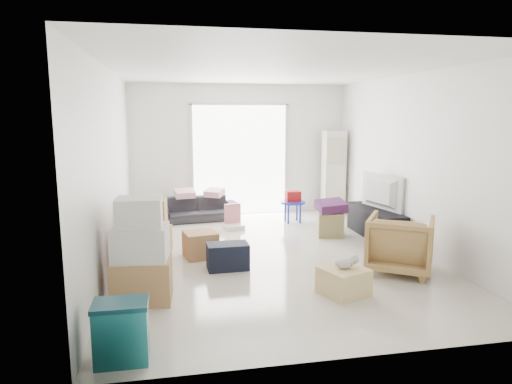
{
  "coord_description": "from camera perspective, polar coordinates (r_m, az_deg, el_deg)",
  "views": [
    {
      "loc": [
        -1.46,
        -6.43,
        2.08
      ],
      "look_at": [
        -0.19,
        0.2,
        0.93
      ],
      "focal_mm": 32.0,
      "sensor_mm": 36.0,
      "label": 1
    }
  ],
  "objects": [
    {
      "name": "room_shell",
      "position": [
        6.63,
        1.94,
        3.33
      ],
      "size": [
        4.98,
        6.48,
        3.18
      ],
      "color": "beige",
      "rests_on": "ground"
    },
    {
      "name": "sliding_door",
      "position": [
        9.55,
        -2.03,
        4.63
      ],
      "size": [
        2.1,
        0.04,
        2.33
      ],
      "color": "white",
      "rests_on": "room_shell"
    },
    {
      "name": "ac_tower",
      "position": [
        9.77,
        9.67,
        2.43
      ],
      "size": [
        0.45,
        0.3,
        1.75
      ],
      "primitive_type": "cube",
      "color": "beige",
      "rests_on": "room_shell"
    },
    {
      "name": "tv_console",
      "position": [
        8.11,
        14.76,
        -3.75
      ],
      "size": [
        0.44,
        1.47,
        0.49
      ],
      "primitive_type": "cube",
      "color": "black",
      "rests_on": "room_shell"
    },
    {
      "name": "television",
      "position": [
        8.04,
        14.86,
        -1.59
      ],
      "size": [
        0.8,
        1.13,
        0.13
      ],
      "primitive_type": "imported",
      "rotation": [
        0.0,
        0.0,
        1.79
      ],
      "color": "black",
      "rests_on": "tv_console"
    },
    {
      "name": "sofa",
      "position": [
        9.12,
        -7.27,
        -1.61
      ],
      "size": [
        1.63,
        0.65,
        0.62
      ],
      "primitive_type": "imported",
      "rotation": [
        0.0,
        0.0,
        0.12
      ],
      "color": "#28282D",
      "rests_on": "room_shell"
    },
    {
      "name": "pillow_left",
      "position": [
        9.03,
        -8.91,
        0.65
      ],
      "size": [
        0.43,
        0.36,
        0.12
      ],
      "primitive_type": "cube",
      "rotation": [
        0.0,
        0.0,
        0.15
      ],
      "color": "#E8A9C1",
      "rests_on": "sofa"
    },
    {
      "name": "pillow_right",
      "position": [
        9.07,
        -5.24,
        0.72
      ],
      "size": [
        0.4,
        0.39,
        0.11
      ],
      "primitive_type": "cube",
      "rotation": [
        0.0,
        0.0,
        -0.61
      ],
      "color": "#E8A9C1",
      "rests_on": "sofa"
    },
    {
      "name": "armchair",
      "position": [
        6.39,
        17.59,
        -5.87
      ],
      "size": [
        1.1,
        1.08,
        0.84
      ],
      "primitive_type": "imported",
      "rotation": [
        0.0,
        0.0,
        2.56
      ],
      "color": "tan",
      "rests_on": "room_shell"
    },
    {
      "name": "storage_bins",
      "position": [
        4.18,
        -16.45,
        -16.39
      ],
      "size": [
        0.46,
        0.33,
        0.53
      ],
      "rotation": [
        0.0,
        0.0,
        -0.01
      ],
      "color": "#19686C",
      "rests_on": "room_shell"
    },
    {
      "name": "box_stack_a",
      "position": [
        5.3,
        -14.17,
        -7.65
      ],
      "size": [
        0.68,
        0.58,
        1.18
      ],
      "rotation": [
        0.0,
        0.0,
        -0.06
      ],
      "color": "#A57C4A",
      "rests_on": "room_shell"
    },
    {
      "name": "box_stack_b",
      "position": [
        6.04,
        -13.75,
        -6.26
      ],
      "size": [
        0.58,
        0.53,
        1.04
      ],
      "rotation": [
        0.0,
        0.0,
        0.06
      ],
      "color": "#A57C4A",
      "rests_on": "room_shell"
    },
    {
      "name": "box_stack_c",
      "position": [
        7.05,
        -13.1,
        -4.31
      ],
      "size": [
        0.65,
        0.58,
        0.84
      ],
      "rotation": [
        0.0,
        0.0,
        -0.22
      ],
      "color": "#A57C4A",
      "rests_on": "room_shell"
    },
    {
      "name": "loose_box",
      "position": [
        6.82,
        -6.97,
        -6.51
      ],
      "size": [
        0.53,
        0.53,
        0.38
      ],
      "primitive_type": "cube",
      "rotation": [
        0.0,
        0.0,
        0.19
      ],
      "color": "#A57C4A",
      "rests_on": "room_shell"
    },
    {
      "name": "duffel_bag",
      "position": [
        6.27,
        -3.55,
        -8.03
      ],
      "size": [
        0.56,
        0.35,
        0.36
      ],
      "primitive_type": "cube",
      "rotation": [
        0.0,
        0.0,
        0.03
      ],
      "color": "black",
      "rests_on": "room_shell"
    },
    {
      "name": "ottoman",
      "position": [
        8.0,
        9.28,
        -3.97
      ],
      "size": [
        0.52,
        0.52,
        0.42
      ],
      "primitive_type": "cube",
      "rotation": [
        0.0,
        0.0,
        -0.26
      ],
      "color": "#958D56",
      "rests_on": "room_shell"
    },
    {
      "name": "blanket",
      "position": [
        7.94,
        9.34,
        -1.99
      ],
      "size": [
        0.48,
        0.48,
        0.14
      ],
      "primitive_type": "cube",
      "rotation": [
        0.0,
        0.0,
        -0.03
      ],
      "color": "#542255",
      "rests_on": "ottoman"
    },
    {
      "name": "kids_table",
      "position": [
        8.9,
        4.62,
        -1.03
      ],
      "size": [
        0.48,
        0.48,
        0.61
      ],
      "rotation": [
        0.0,
        0.0,
        -0.07
      ],
      "color": "#1729B3",
      "rests_on": "room_shell"
    },
    {
      "name": "toy_walker",
      "position": [
        8.44,
        -2.87,
        -3.75
      ],
      "size": [
        0.4,
        0.37,
        0.45
      ],
      "rotation": [
        0.0,
        0.0,
        0.24
      ],
      "color": "silver",
      "rests_on": "room_shell"
    },
    {
      "name": "wood_crate",
      "position": [
        5.52,
        10.9,
        -10.9
      ],
      "size": [
        0.61,
        0.61,
        0.32
      ],
      "primitive_type": "cube",
      "rotation": [
        0.0,
        0.0,
        0.38
      ],
      "color": "#DAC17E",
      "rests_on": "room_shell"
    },
    {
      "name": "plush_bunny",
      "position": [
        5.46,
        11.27,
        -8.6
      ],
      "size": [
        0.3,
        0.17,
        0.15
      ],
      "rotation": [
        0.0,
        0.0,
        -0.07
      ],
      "color": "#B2ADA8",
      "rests_on": "wood_crate"
    }
  ]
}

